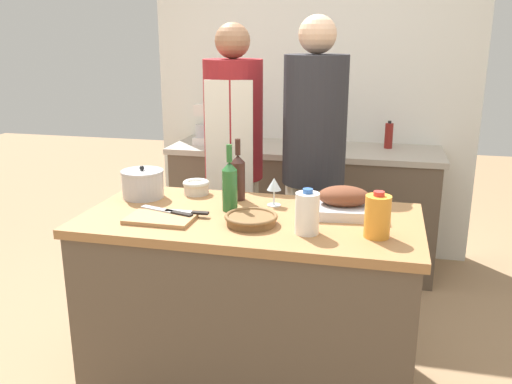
{
  "coord_description": "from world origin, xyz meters",
  "views": [
    {
      "loc": [
        0.56,
        -2.21,
        1.66
      ],
      "look_at": [
        0.0,
        0.11,
        0.97
      ],
      "focal_mm": 38.0,
      "sensor_mm": 36.0,
      "label": 1
    }
  ],
  "objects_px": {
    "cutting_board": "(160,219)",
    "knife_chef": "(168,211)",
    "stock_pot": "(143,184)",
    "stand_mixer": "(207,128)",
    "mixing_bowl": "(196,187)",
    "person_cook_aproned": "(234,157)",
    "wine_bottle_green": "(230,185)",
    "milk_jug": "(307,213)",
    "condiment_bottle_tall": "(227,134)",
    "wine_bottle_dark": "(238,176)",
    "wine_glass_left": "(274,185)",
    "condiment_bottle_short": "(389,136)",
    "juice_jug": "(378,216)",
    "roasting_pan": "(344,203)",
    "condiment_bottle_extra": "(338,139)",
    "person_cook_guest": "(314,160)",
    "knife_paring": "(188,212)",
    "wicker_basket": "(251,219)"
  },
  "relations": [
    {
      "from": "wine_glass_left",
      "to": "stand_mixer",
      "type": "bearing_deg",
      "value": 119.91
    },
    {
      "from": "mixing_bowl",
      "to": "condiment_bottle_tall",
      "type": "relative_size",
      "value": 0.92
    },
    {
      "from": "roasting_pan",
      "to": "wine_bottle_green",
      "type": "distance_m",
      "value": 0.52
    },
    {
      "from": "mixing_bowl",
      "to": "condiment_bottle_short",
      "type": "bearing_deg",
      "value": 56.93
    },
    {
      "from": "stand_mixer",
      "to": "juice_jug",
      "type": "bearing_deg",
      "value": -52.96
    },
    {
      "from": "juice_jug",
      "to": "knife_paring",
      "type": "relative_size",
      "value": 0.94
    },
    {
      "from": "mixing_bowl",
      "to": "person_cook_aproned",
      "type": "xyz_separation_m",
      "value": [
        0.03,
        0.57,
        0.03
      ]
    },
    {
      "from": "person_cook_guest",
      "to": "roasting_pan",
      "type": "bearing_deg",
      "value": -93.07
    },
    {
      "from": "wine_bottle_dark",
      "to": "stock_pot",
      "type": "bearing_deg",
      "value": -171.36
    },
    {
      "from": "person_cook_guest",
      "to": "wicker_basket",
      "type": "bearing_deg",
      "value": -121.03
    },
    {
      "from": "stock_pot",
      "to": "wine_bottle_green",
      "type": "bearing_deg",
      "value": -12.12
    },
    {
      "from": "wine_glass_left",
      "to": "condiment_bottle_short",
      "type": "xyz_separation_m",
      "value": [
        0.51,
        1.53,
        -0.01
      ]
    },
    {
      "from": "juice_jug",
      "to": "wine_bottle_green",
      "type": "height_order",
      "value": "wine_bottle_green"
    },
    {
      "from": "wine_glass_left",
      "to": "condiment_bottle_tall",
      "type": "distance_m",
      "value": 1.59
    },
    {
      "from": "wine_bottle_dark",
      "to": "wine_glass_left",
      "type": "xyz_separation_m",
      "value": [
        0.19,
        -0.05,
        -0.02
      ]
    },
    {
      "from": "stock_pot",
      "to": "juice_jug",
      "type": "relative_size",
      "value": 1.1
    },
    {
      "from": "roasting_pan",
      "to": "mixing_bowl",
      "type": "distance_m",
      "value": 0.76
    },
    {
      "from": "wine_bottle_green",
      "to": "condiment_bottle_extra",
      "type": "distance_m",
      "value": 1.61
    },
    {
      "from": "condiment_bottle_tall",
      "to": "person_cook_aproned",
      "type": "bearing_deg",
      "value": -70.51
    },
    {
      "from": "condiment_bottle_extra",
      "to": "person_cook_aproned",
      "type": "xyz_separation_m",
      "value": [
        -0.55,
        -0.79,
        0.01
      ]
    },
    {
      "from": "juice_jug",
      "to": "person_cook_guest",
      "type": "xyz_separation_m",
      "value": [
        -0.38,
        0.92,
        0.0
      ]
    },
    {
      "from": "wine_bottle_dark",
      "to": "person_cook_aproned",
      "type": "distance_m",
      "value": 0.65
    },
    {
      "from": "wicker_basket",
      "to": "mixing_bowl",
      "type": "xyz_separation_m",
      "value": [
        -0.38,
        0.38,
        0.01
      ]
    },
    {
      "from": "juice_jug",
      "to": "milk_jug",
      "type": "distance_m",
      "value": 0.28
    },
    {
      "from": "stand_mixer",
      "to": "condiment_bottle_tall",
      "type": "relative_size",
      "value": 1.98
    },
    {
      "from": "wicker_basket",
      "to": "juice_jug",
      "type": "height_order",
      "value": "juice_jug"
    },
    {
      "from": "cutting_board",
      "to": "wine_bottle_green",
      "type": "bearing_deg",
      "value": 39.78
    },
    {
      "from": "milk_jug",
      "to": "condiment_bottle_tall",
      "type": "height_order",
      "value": "milk_jug"
    },
    {
      "from": "knife_chef",
      "to": "cutting_board",
      "type": "bearing_deg",
      "value": -96.53
    },
    {
      "from": "cutting_board",
      "to": "juice_jug",
      "type": "relative_size",
      "value": 1.54
    },
    {
      "from": "wine_bottle_dark",
      "to": "stand_mixer",
      "type": "distance_m",
      "value": 1.45
    },
    {
      "from": "condiment_bottle_short",
      "to": "knife_paring",
      "type": "bearing_deg",
      "value": -115.47
    },
    {
      "from": "wine_bottle_green",
      "to": "stand_mixer",
      "type": "distance_m",
      "value": 1.61
    },
    {
      "from": "wine_bottle_green",
      "to": "knife_paring",
      "type": "height_order",
      "value": "wine_bottle_green"
    },
    {
      "from": "wine_bottle_dark",
      "to": "knife_chef",
      "type": "distance_m",
      "value": 0.4
    },
    {
      "from": "cutting_board",
      "to": "wine_glass_left",
      "type": "bearing_deg",
      "value": 37.41
    },
    {
      "from": "stock_pot",
      "to": "stand_mixer",
      "type": "xyz_separation_m",
      "value": [
        -0.13,
        1.39,
        0.05
      ]
    },
    {
      "from": "milk_jug",
      "to": "person_cook_guest",
      "type": "relative_size",
      "value": 0.11
    },
    {
      "from": "knife_paring",
      "to": "wine_bottle_green",
      "type": "bearing_deg",
      "value": 39.93
    },
    {
      "from": "condiment_bottle_short",
      "to": "condiment_bottle_extra",
      "type": "distance_m",
      "value": 0.36
    },
    {
      "from": "stock_pot",
      "to": "person_cook_aproned",
      "type": "xyz_separation_m",
      "value": [
        0.27,
        0.69,
        0.0
      ]
    },
    {
      "from": "knife_chef",
      "to": "condiment_bottle_tall",
      "type": "relative_size",
      "value": 1.84
    },
    {
      "from": "cutting_board",
      "to": "knife_chef",
      "type": "distance_m",
      "value": 0.07
    },
    {
      "from": "knife_chef",
      "to": "wine_bottle_green",
      "type": "bearing_deg",
      "value": 29.37
    },
    {
      "from": "person_cook_aproned",
      "to": "wine_glass_left",
      "type": "bearing_deg",
      "value": -67.08
    },
    {
      "from": "wine_bottle_dark",
      "to": "knife_chef",
      "type": "xyz_separation_m",
      "value": [
        -0.24,
        -0.31,
        -0.1
      ]
    },
    {
      "from": "cutting_board",
      "to": "condiment_bottle_extra",
      "type": "xyz_separation_m",
      "value": [
        0.59,
        1.78,
        0.06
      ]
    },
    {
      "from": "condiment_bottle_short",
      "to": "person_cook_aproned",
      "type": "bearing_deg",
      "value": -136.18
    },
    {
      "from": "condiment_bottle_tall",
      "to": "person_cook_aproned",
      "type": "xyz_separation_m",
      "value": [
        0.27,
        -0.77,
        0.01
      ]
    },
    {
      "from": "wicker_basket",
      "to": "juice_jug",
      "type": "bearing_deg",
      "value": -2.76
    }
  ]
}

